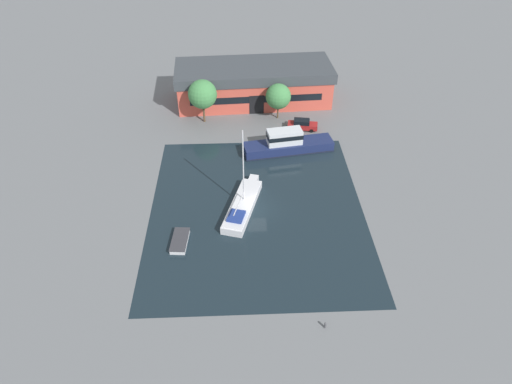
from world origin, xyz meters
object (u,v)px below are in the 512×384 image
object	(u,v)px
warehouse_building	(254,83)
parked_car	(302,125)
motor_cruiser	(287,144)
small_dinghy	(180,241)
sailboat_moored	(243,205)
quay_tree_by_water	(278,96)
quay_tree_near_building	(202,94)

from	to	relation	value
warehouse_building	parked_car	world-z (taller)	warehouse_building
motor_cruiser	small_dinghy	xyz separation A→B (m)	(-14.04, -18.54, -0.96)
sailboat_moored	quay_tree_by_water	bearing A→B (deg)	91.33
quay_tree_near_building	motor_cruiser	distance (m)	15.96
quay_tree_near_building	quay_tree_by_water	bearing A→B (deg)	3.21
quay_tree_near_building	small_dinghy	bearing A→B (deg)	-93.13
parked_car	motor_cruiser	size ratio (longest dim) A/B	0.36
warehouse_building	motor_cruiser	world-z (taller)	warehouse_building
quay_tree_near_building	quay_tree_by_water	xyz separation A→B (m)	(11.94, 0.67, -0.95)
quay_tree_by_water	small_dinghy	world-z (taller)	quay_tree_by_water
quay_tree_by_water	motor_cruiser	bearing A→B (deg)	-86.66
motor_cruiser	quay_tree_by_water	bearing A→B (deg)	-5.72
sailboat_moored	warehouse_building	bearing A→B (deg)	101.62
parked_car	motor_cruiser	xyz separation A→B (m)	(-2.99, -6.11, 0.43)
warehouse_building	small_dinghy	size ratio (longest dim) A/B	6.60
parked_car	sailboat_moored	xyz separation A→B (m)	(-9.73, -18.90, -0.23)
quay_tree_near_building	small_dinghy	distance (m)	28.19
quay_tree_near_building	quay_tree_by_water	size ratio (longest dim) A/B	1.20
quay_tree_near_building	motor_cruiser	world-z (taller)	quay_tree_near_building
small_dinghy	motor_cruiser	bearing A→B (deg)	57.53
warehouse_building	small_dinghy	bearing A→B (deg)	-108.85
sailboat_moored	small_dinghy	bearing A→B (deg)	-125.25
warehouse_building	quay_tree_by_water	size ratio (longest dim) A/B	4.54
warehouse_building	small_dinghy	distance (m)	36.44
quay_tree_near_building	parked_car	size ratio (longest dim) A/B	1.47
motor_cruiser	small_dinghy	distance (m)	23.28
parked_car	sailboat_moored	bearing A→B (deg)	-18.13
warehouse_building	sailboat_moored	distance (m)	29.44
sailboat_moored	motor_cruiser	size ratio (longest dim) A/B	0.83
quay_tree_by_water	small_dinghy	distance (m)	31.68
small_dinghy	quay_tree_by_water	bearing A→B (deg)	69.34
warehouse_building	quay_tree_near_building	bearing A→B (deg)	-142.21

